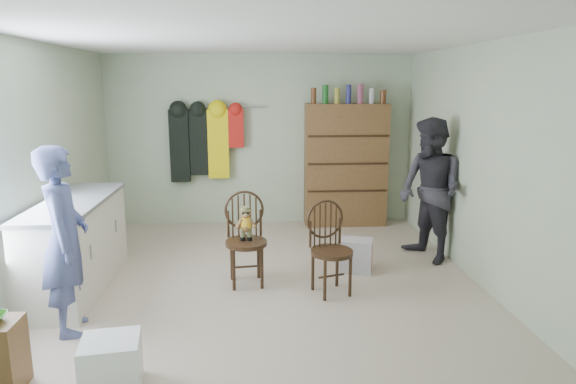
{
  "coord_description": "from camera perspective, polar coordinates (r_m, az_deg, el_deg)",
  "views": [
    {
      "loc": [
        -0.11,
        -5.13,
        2.08
      ],
      "look_at": [
        0.25,
        0.2,
        0.95
      ],
      "focal_mm": 32.0,
      "sensor_mm": 36.0,
      "label": 1
    }
  ],
  "objects": [
    {
      "name": "room_walls",
      "position": [
        5.69,
        -2.76,
        6.86
      ],
      "size": [
        5.0,
        5.0,
        5.0
      ],
      "color": "#B6C4A4",
      "rests_on": "ground"
    },
    {
      "name": "chair_far",
      "position": [
        5.19,
        4.62,
        -5.79
      ],
      "size": [
        0.52,
        0.52,
        0.94
      ],
      "rotation": [
        0.0,
        0.0,
        0.31
      ],
      "color": "#331F12",
      "rests_on": "ground"
    },
    {
      "name": "person_left",
      "position": [
        4.68,
        -23.58,
        -4.97
      ],
      "size": [
        0.5,
        0.65,
        1.6
      ],
      "primitive_type": "imported",
      "rotation": [
        0.0,
        0.0,
        1.79
      ],
      "color": "#495387",
      "rests_on": "ground"
    },
    {
      "name": "chair_front",
      "position": [
        5.41,
        -4.73,
        -4.49
      ],
      "size": [
        0.48,
        0.48,
        0.98
      ],
      "rotation": [
        0.0,
        0.0,
        0.11
      ],
      "color": "#331F12",
      "rests_on": "ground"
    },
    {
      "name": "person_right",
      "position": [
        6.25,
        15.52,
        0.16
      ],
      "size": [
        0.89,
        1.0,
        1.7
      ],
      "primitive_type": "imported",
      "rotation": [
        0.0,
        0.0,
        -1.23
      ],
      "color": "#2D2B33",
      "rests_on": "ground"
    },
    {
      "name": "coat_rack",
      "position": [
        7.59,
        -9.32,
        5.5
      ],
      "size": [
        1.42,
        0.12,
        1.09
      ],
      "color": "#99999E",
      "rests_on": "ground"
    },
    {
      "name": "counter",
      "position": [
        5.68,
        -22.67,
        -5.45
      ],
      "size": [
        0.64,
        1.86,
        0.94
      ],
      "color": "silver",
      "rests_on": "ground"
    },
    {
      "name": "dresser",
      "position": [
        7.65,
        6.43,
        3.08
      ],
      "size": [
        1.2,
        0.39,
        2.08
      ],
      "color": "brown",
      "rests_on": "ground"
    },
    {
      "name": "ground_plane",
      "position": [
        5.54,
        -2.48,
        -10.13
      ],
      "size": [
        5.0,
        5.0,
        0.0
      ],
      "primitive_type": "plane",
      "color": "beige",
      "rests_on": "ground"
    },
    {
      "name": "striped_bag",
      "position": [
        5.89,
        7.61,
        -6.97
      ],
      "size": [
        0.41,
        0.36,
        0.37
      ],
      "primitive_type": "cube",
      "rotation": [
        0.0,
        0.0,
        -0.29
      ],
      "color": "#E57772",
      "rests_on": "ground"
    },
    {
      "name": "plastic_tub",
      "position": [
        3.92,
        -19.02,
        -17.66
      ],
      "size": [
        0.44,
        0.42,
        0.37
      ],
      "primitive_type": "cube",
      "rotation": [
        0.0,
        0.0,
        0.14
      ],
      "color": "white",
      "rests_on": "ground"
    }
  ]
}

